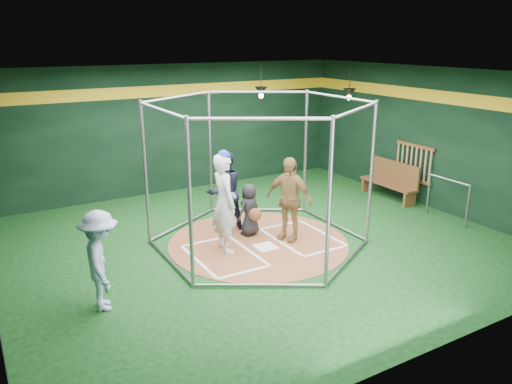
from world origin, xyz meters
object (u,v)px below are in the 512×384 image
batter_figure (224,202)px  visitor_leopard (289,199)px  umpire (224,192)px  dugout_bench (391,179)px

batter_figure → visitor_leopard: batter_figure is taller
visitor_leopard → umpire: (-0.93, 1.15, -0.00)m
visitor_leopard → dugout_bench: size_ratio=1.03×
umpire → visitor_leopard: bearing=122.3°
batter_figure → umpire: size_ratio=1.16×
batter_figure → visitor_leopard: size_ratio=1.15×
batter_figure → visitor_leopard: 1.45m
visitor_leopard → umpire: 1.49m
umpire → dugout_bench: size_ratio=1.03×
batter_figure → dugout_bench: size_ratio=1.19×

